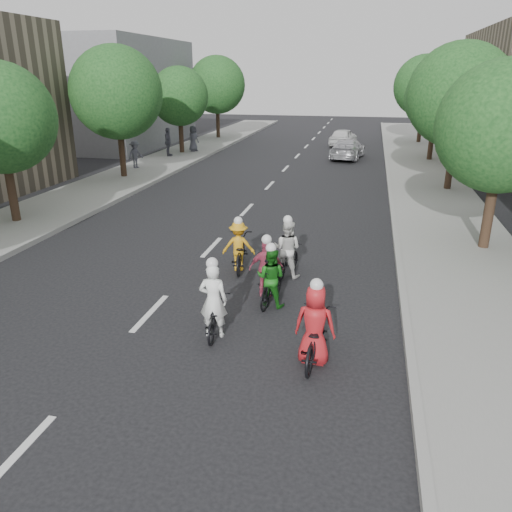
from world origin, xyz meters
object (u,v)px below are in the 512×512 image
(cyclist_3, at_px, (239,250))
(spectator_1, at_px, (168,142))
(cyclist_0, at_px, (287,254))
(spectator_2, at_px, (193,139))
(follow_car_trail, at_px, (343,137))
(spectator_0, at_px, (135,154))
(cyclist_1, at_px, (214,310))
(cyclist_4, at_px, (315,333))
(follow_car_lead, at_px, (348,149))
(cyclist_5, at_px, (267,272))
(cyclist_2, at_px, (271,282))

(cyclist_3, xyz_separation_m, spectator_1, (-9.84, 18.81, 0.49))
(cyclist_0, distance_m, spectator_2, 23.84)
(follow_car_trail, distance_m, spectator_0, 17.71)
(cyclist_3, bearing_deg, cyclist_0, 163.10)
(spectator_0, height_order, spectator_2, spectator_2)
(cyclist_1, relative_size, spectator_2, 1.03)
(cyclist_4, bearing_deg, spectator_2, -62.27)
(cyclist_4, height_order, follow_car_trail, cyclist_4)
(cyclist_0, relative_size, cyclist_1, 0.97)
(follow_car_lead, bearing_deg, cyclist_3, 91.62)
(cyclist_1, distance_m, cyclist_4, 2.36)
(follow_car_lead, height_order, spectator_1, spectator_1)
(spectator_0, bearing_deg, follow_car_lead, -36.54)
(spectator_0, bearing_deg, spectator_1, 20.69)
(follow_car_trail, height_order, spectator_1, spectator_1)
(cyclist_5, distance_m, follow_car_trail, 29.27)
(cyclist_1, relative_size, spectator_0, 1.16)
(cyclist_2, distance_m, follow_car_lead, 23.48)
(cyclist_0, bearing_deg, cyclist_5, 89.19)
(follow_car_lead, relative_size, spectator_0, 2.88)
(cyclist_5, height_order, spectator_1, spectator_1)
(spectator_2, bearing_deg, follow_car_lead, -68.61)
(spectator_0, xyz_separation_m, spectator_1, (0.18, 4.68, 0.14))
(follow_car_trail, bearing_deg, spectator_1, 48.43)
(cyclist_2, xyz_separation_m, cyclist_5, (-0.22, 0.56, 0.01))
(cyclist_4, height_order, spectator_2, spectator_2)
(cyclist_1, bearing_deg, cyclist_0, -110.57)
(follow_car_trail, xyz_separation_m, spectator_1, (-11.26, -8.85, 0.41))
(follow_car_lead, distance_m, spectator_1, 12.18)
(spectator_2, bearing_deg, cyclist_0, -132.86)
(follow_car_lead, height_order, spectator_0, spectator_0)
(cyclist_0, height_order, spectator_0, cyclist_0)
(cyclist_5, xyz_separation_m, follow_car_lead, (0.91, 22.91, 0.04))
(spectator_1, bearing_deg, cyclist_4, -162.23)
(cyclist_1, height_order, spectator_1, spectator_1)
(cyclist_4, distance_m, spectator_2, 28.35)
(cyclist_5, bearing_deg, cyclist_2, 101.25)
(cyclist_2, distance_m, cyclist_4, 2.74)
(spectator_0, height_order, spectator_1, spectator_1)
(cyclist_0, xyz_separation_m, cyclist_1, (-1.01, -3.77, -0.05))
(cyclist_2, xyz_separation_m, spectator_1, (-11.23, 20.98, 0.47))
(follow_car_trail, relative_size, spectator_0, 2.50)
(cyclist_1, relative_size, follow_car_lead, 0.40)
(cyclist_3, bearing_deg, cyclist_2, 112.49)
(spectator_1, relative_size, spectator_2, 1.05)
(cyclist_0, height_order, spectator_1, spectator_1)
(cyclist_2, xyz_separation_m, follow_car_trail, (0.03, 29.83, 0.06))
(cyclist_0, distance_m, cyclist_2, 2.00)
(cyclist_4, bearing_deg, cyclist_2, -56.91)
(cyclist_2, xyz_separation_m, cyclist_3, (-1.38, 2.17, -0.02))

